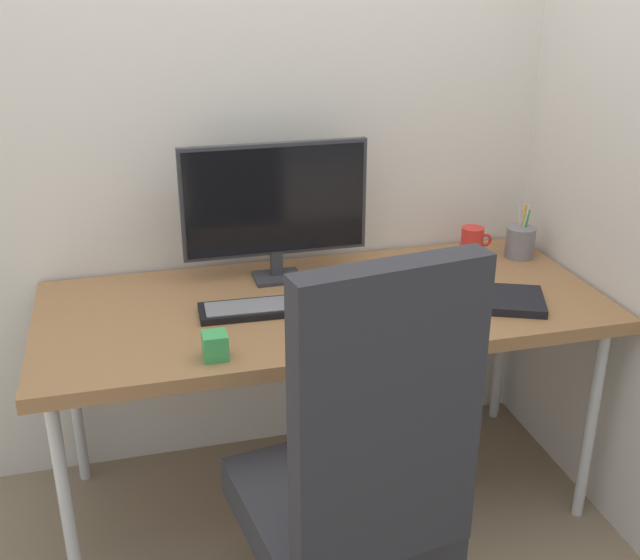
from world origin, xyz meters
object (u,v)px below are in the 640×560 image
keyboard (278,307)px  pen_holder (520,242)px  notebook (516,300)px  desk_clamp_accessory (215,346)px  mouse (397,288)px  coffee_mug (472,243)px  monitor (275,203)px  office_chair (357,480)px

keyboard → pen_holder: 0.92m
keyboard → notebook: (0.69, -0.14, 0.00)m
pen_holder → desk_clamp_accessory: 1.20m
mouse → coffee_mug: (0.35, 0.21, 0.04)m
pen_holder → coffee_mug: (-0.16, 0.03, 0.00)m
monitor → mouse: size_ratio=5.92×
keyboard → mouse: bearing=5.2°
monitor → desk_clamp_accessory: (-0.26, -0.49, -0.22)m
keyboard → coffee_mug: 0.77m
pen_holder → desk_clamp_accessory: size_ratio=2.66×
office_chair → pen_holder: bearing=45.3°
pen_holder → notebook: pen_holder is taller
notebook → coffee_mug: 0.39m
mouse → pen_holder: bearing=0.6°
monitor → pen_holder: monitor is taller
mouse → notebook: mouse is taller
keyboard → coffee_mug: (0.73, 0.25, 0.04)m
coffee_mug → desk_clamp_accessory: coffee_mug is taller
mouse → notebook: bearing=-47.9°
office_chair → coffee_mug: (0.68, 0.88, 0.20)m
keyboard → coffee_mug: coffee_mug is taller
office_chair → keyboard: office_chair is taller
coffee_mug → mouse: bearing=-148.5°
office_chair → keyboard: (-0.05, 0.64, 0.16)m
pen_holder → notebook: 0.41m
office_chair → mouse: (0.33, 0.67, 0.16)m
coffee_mug → notebook: bearing=-95.2°
coffee_mug → desk_clamp_accessory: (-0.94, -0.49, -0.02)m
desk_clamp_accessory → office_chair: bearing=-56.2°
notebook → pen_holder: bearing=83.4°
office_chair → coffee_mug: size_ratio=10.35×
desk_clamp_accessory → pen_holder: bearing=22.7°
office_chair → mouse: 0.77m
keyboard → notebook: bearing=-11.2°
office_chair → monitor: 0.96m
monitor → coffee_mug: monitor is taller
pen_holder → notebook: size_ratio=0.95×
keyboard → desk_clamp_accessory: desk_clamp_accessory is taller
monitor → mouse: 0.46m
monitor → office_chair: bearing=-89.9°
notebook → desk_clamp_accessory: (-0.91, -0.11, 0.02)m
mouse → desk_clamp_accessory: bearing=-173.9°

